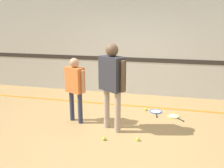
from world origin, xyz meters
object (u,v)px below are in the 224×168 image
(racket_second_spare, at_px, (174,116))
(tennis_ball_stray_left, at_px, (138,139))
(person_student_left, at_px, (75,83))
(racket_spare_on_floor, at_px, (156,112))
(person_instructor, at_px, (112,78))
(tennis_ball_near_instructor, at_px, (104,139))
(tennis_ball_by_spare_racket, at_px, (145,109))

(racket_second_spare, bearing_deg, tennis_ball_stray_left, -67.74)
(person_student_left, bearing_deg, racket_spare_on_floor, 54.09)
(person_instructor, bearing_deg, tennis_ball_near_instructor, -61.73)
(person_instructor, xyz_separation_m, racket_spare_on_floor, (0.81, 1.15, -1.06))
(tennis_ball_by_spare_racket, bearing_deg, tennis_ball_near_instructor, -109.28)
(racket_second_spare, height_order, tennis_ball_by_spare_racket, tennis_ball_by_spare_racket)
(racket_second_spare, bearing_deg, racket_spare_on_floor, -156.19)
(racket_second_spare, bearing_deg, tennis_ball_by_spare_racket, -151.54)
(racket_spare_on_floor, relative_size, tennis_ball_by_spare_racket, 8.00)
(person_instructor, distance_m, person_student_left, 0.90)
(racket_second_spare, relative_size, tennis_ball_stray_left, 6.86)
(racket_spare_on_floor, height_order, racket_second_spare, same)
(racket_spare_on_floor, bearing_deg, racket_second_spare, 57.58)
(racket_second_spare, distance_m, tennis_ball_by_spare_racket, 0.72)
(person_instructor, distance_m, tennis_ball_stray_left, 1.24)
(tennis_ball_stray_left, bearing_deg, person_student_left, 158.00)
(racket_spare_on_floor, distance_m, tennis_ball_stray_left, 1.54)
(person_instructor, xyz_separation_m, person_student_left, (-0.85, 0.21, -0.21))
(racket_spare_on_floor, distance_m, tennis_ball_by_spare_racket, 0.26)
(person_instructor, relative_size, racket_second_spare, 3.83)
(racket_second_spare, xyz_separation_m, tennis_ball_near_instructor, (-1.27, -1.44, 0.02))
(person_student_left, relative_size, tennis_ball_near_instructor, 21.16)
(racket_spare_on_floor, relative_size, racket_second_spare, 1.16)
(person_instructor, bearing_deg, racket_spare_on_floor, 87.66)
(racket_second_spare, height_order, tennis_ball_stray_left, tennis_ball_stray_left)
(tennis_ball_stray_left, bearing_deg, tennis_ball_by_spare_racket, 90.74)
(person_instructor, xyz_separation_m, tennis_ball_by_spare_racket, (0.55, 1.21, -1.04))
(person_student_left, distance_m, tennis_ball_near_instructor, 1.35)
(person_instructor, relative_size, tennis_ball_by_spare_racket, 26.26)
(racket_second_spare, bearing_deg, person_student_left, -111.58)
(tennis_ball_near_instructor, distance_m, tennis_ball_stray_left, 0.62)
(racket_spare_on_floor, xyz_separation_m, racket_second_spare, (0.42, -0.19, 0.00))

